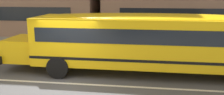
# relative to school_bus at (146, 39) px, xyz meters

# --- Properties ---
(ground_plane) EXTENTS (400.00, 400.00, 0.00)m
(ground_plane) POSITION_rel_school_bus_xyz_m (-3.25, -1.73, -1.62)
(ground_plane) COLOR #4C4C4F
(sidewalk_far) EXTENTS (120.00, 3.00, 0.01)m
(sidewalk_far) POSITION_rel_school_bus_xyz_m (-3.25, 6.32, -1.61)
(sidewalk_far) COLOR gray
(sidewalk_far) RESTS_ON ground_plane
(lane_centreline) EXTENTS (110.00, 0.16, 0.01)m
(lane_centreline) POSITION_rel_school_bus_xyz_m (-3.25, -1.73, -1.61)
(lane_centreline) COLOR silver
(lane_centreline) RESTS_ON ground_plane
(school_bus) EXTENTS (12.18, 2.90, 2.72)m
(school_bus) POSITION_rel_school_bus_xyz_m (0.00, 0.00, 0.00)
(school_bus) COLOR yellow
(school_bus) RESTS_ON ground_plane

